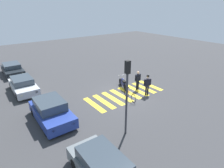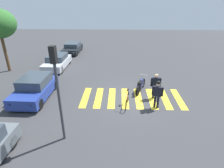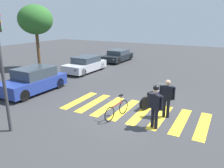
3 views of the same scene
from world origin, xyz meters
name	(u,v)px [view 2 (image 2 of 3)]	position (x,y,z in m)	size (l,w,h in m)	color
ground_plane	(132,98)	(0.00, 0.00, 0.00)	(60.00, 60.00, 0.00)	#38383A
police_motorcycle	(141,85)	(1.11, -0.69, 0.46)	(2.00, 0.98, 1.04)	black
leaning_bicycle	(127,100)	(-0.98, 0.37, 0.37)	(1.70, 0.46, 0.99)	black
officer_on_foot	(157,92)	(-1.16, -1.42, 1.06)	(0.35, 0.65, 1.82)	black
officer_by_motorcycle	(156,84)	(0.12, -1.54, 1.00)	(0.23, 0.69, 1.73)	black
crosswalk_stripes	(132,98)	(0.00, 0.00, 0.00)	(2.83, 6.75, 0.01)	yellow
car_blue_hatchback	(35,88)	(-0.11, 6.50, 0.69)	(4.06, 1.95, 1.47)	black
car_silver_sedan	(57,62)	(5.79, 6.84, 0.62)	(4.03, 1.85, 1.28)	black
car_black_suv	(73,48)	(11.36, 6.64, 0.58)	(3.95, 1.87, 1.19)	black
traffic_light_pole	(57,81)	(-4.08, 3.49, 3.01)	(0.34, 0.26, 4.51)	#38383D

